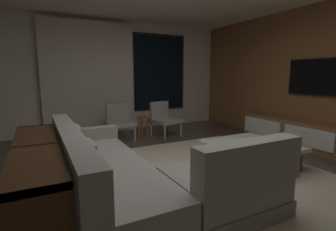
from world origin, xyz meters
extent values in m
plane|color=#473D33|center=(0.00, 0.00, 0.00)|extent=(9.20, 9.20, 0.00)
cube|color=silver|center=(0.00, 3.66, 1.35)|extent=(6.60, 0.12, 2.70)
cube|color=black|center=(1.30, 3.60, 1.45)|extent=(1.52, 0.02, 2.02)
cube|color=black|center=(1.30, 3.58, 1.45)|extent=(1.40, 0.03, 1.90)
cube|color=beige|center=(-0.55, 3.48, 1.30)|extent=(2.10, 0.12, 2.60)
cube|color=brown|center=(3.06, 0.00, 1.35)|extent=(0.12, 7.80, 2.70)
cube|color=beige|center=(0.35, -0.10, 0.01)|extent=(3.20, 3.80, 0.01)
cube|color=gray|center=(-1.06, 0.07, 0.09)|extent=(0.90, 2.50, 0.18)
cube|color=#9E9991|center=(-1.06, 0.07, 0.30)|extent=(0.86, 2.42, 0.24)
cube|color=#9E9991|center=(-1.41, 0.07, 0.62)|extent=(0.20, 2.50, 0.40)
cube|color=#9E9991|center=(-1.06, 1.22, 0.51)|extent=(0.90, 0.20, 0.18)
cube|color=gray|center=(-0.08, -0.73, 0.09)|extent=(1.10, 0.90, 0.18)
cube|color=#9E9991|center=(-0.08, -0.73, 0.30)|extent=(1.07, 0.86, 0.24)
cube|color=#9E9991|center=(-0.08, -1.08, 0.62)|extent=(1.10, 0.20, 0.40)
cube|color=beige|center=(-1.29, 0.62, 0.58)|extent=(0.10, 0.36, 0.36)
cube|color=#B2A893|center=(-1.29, -0.23, 0.58)|extent=(0.10, 0.36, 0.36)
cube|color=#442B16|center=(1.13, 0.06, 0.15)|extent=(1.00, 1.00, 0.30)
cube|color=white|center=(1.13, 0.06, 0.33)|extent=(1.16, 1.16, 0.06)
cube|color=#CD64D4|center=(1.29, -0.10, 0.37)|extent=(0.26, 0.16, 0.03)
cube|color=#5B8EC9|center=(1.29, -0.11, 0.40)|extent=(0.26, 0.15, 0.02)
cube|color=#36576C|center=(1.30, -0.12, 0.43)|extent=(0.26, 0.17, 0.03)
cylinder|color=#B2ADA0|center=(1.17, 2.19, 0.18)|extent=(0.04, 0.04, 0.36)
cylinder|color=#B2ADA0|center=(0.70, 2.08, 0.18)|extent=(0.04, 0.04, 0.36)
cylinder|color=#B2ADA0|center=(1.06, 2.67, 0.18)|extent=(0.04, 0.04, 0.36)
cylinder|color=#B2ADA0|center=(0.59, 2.57, 0.18)|extent=(0.04, 0.04, 0.36)
cube|color=#9E9991|center=(0.88, 2.38, 0.36)|extent=(0.65, 0.66, 0.08)
cube|color=#9E9991|center=(0.83, 2.61, 0.59)|extent=(0.49, 0.18, 0.38)
cylinder|color=#B2ADA0|center=(0.09, 2.26, 0.18)|extent=(0.04, 0.04, 0.36)
cylinder|color=#B2ADA0|center=(-0.39, 2.28, 0.18)|extent=(0.04, 0.04, 0.36)
cylinder|color=#B2ADA0|center=(0.11, 2.76, 0.18)|extent=(0.04, 0.04, 0.36)
cylinder|color=#B2ADA0|center=(-0.37, 2.78, 0.18)|extent=(0.04, 0.04, 0.36)
cube|color=#9E9991|center=(-0.14, 2.52, 0.36)|extent=(0.56, 0.58, 0.08)
cube|color=#9E9991|center=(-0.13, 2.76, 0.59)|extent=(0.49, 0.10, 0.38)
cylinder|color=#BF4C1E|center=(0.30, 2.55, 0.23)|extent=(0.03, 0.03, 0.46)
cylinder|color=#BF4C1E|center=(0.50, 2.55, 0.23)|extent=(0.03, 0.03, 0.46)
cylinder|color=#BF4C1E|center=(0.40, 2.65, 0.23)|extent=(0.03, 0.03, 0.46)
cylinder|color=#BF4C1E|center=(0.40, 2.55, 0.45)|extent=(0.32, 0.32, 0.02)
cube|color=brown|center=(2.78, 0.10, 0.26)|extent=(0.44, 3.10, 0.52)
cube|color=white|center=(2.55, 0.10, 0.29)|extent=(0.02, 0.93, 0.33)
cube|color=white|center=(2.55, 1.15, 0.29)|extent=(0.02, 0.93, 0.33)
cube|color=black|center=(2.95, 0.25, 1.35)|extent=(0.04, 1.18, 0.68)
cube|color=black|center=(2.95, 0.25, 1.35)|extent=(0.05, 1.14, 0.64)
cube|color=#442B16|center=(-1.73, -0.03, 0.72)|extent=(0.40, 2.10, 0.04)
cube|color=#442B16|center=(-1.73, -0.03, 0.14)|extent=(0.38, 2.04, 0.03)
cube|color=#442B16|center=(-1.73, 1.00, 0.37)|extent=(0.40, 0.04, 0.74)
cube|color=#442B16|center=(-1.73, -0.03, 0.37)|extent=(0.38, 0.03, 0.74)
cube|color=silver|center=(-1.73, -0.66, 0.27)|extent=(0.18, 0.04, 0.22)
cube|color=silver|center=(-1.74, -0.45, 0.27)|extent=(0.18, 0.04, 0.23)
cube|color=silver|center=(-1.73, -0.24, 0.27)|extent=(0.18, 0.04, 0.23)
cube|color=silver|center=(-1.73, -0.03, 0.27)|extent=(0.18, 0.04, 0.23)
cube|color=silver|center=(-1.73, 0.18, 0.29)|extent=(0.18, 0.04, 0.26)
cube|color=silver|center=(-1.74, 0.39, 0.28)|extent=(0.18, 0.04, 0.25)
cube|color=silver|center=(-1.74, 0.60, 0.29)|extent=(0.18, 0.04, 0.26)
cube|color=white|center=(-1.73, 0.81, 0.28)|extent=(0.18, 0.04, 0.24)
camera|label=1|loc=(-1.69, -2.61, 1.38)|focal=26.92mm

